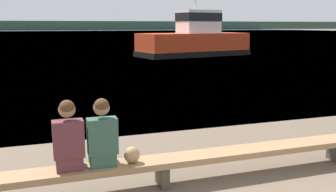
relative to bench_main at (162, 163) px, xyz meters
The scene contains 7 objects.
water_surface 122.73m from the bench_main, 89.45° to the left, with size 240.00×240.00×0.00m, color #426B8E.
far_shoreline 194.92m from the bench_main, 89.65° to the left, with size 600.00×12.00×4.42m, color #2D3D2D.
bench_main is the anchor object (origin of this frame).
person_left 1.45m from the bench_main, behind, with size 0.41×0.38×0.99m.
person_right 1.03m from the bench_main, behind, with size 0.41×0.38×0.99m.
shopping_bag 0.51m from the bench_main, behind, with size 0.23×0.20×0.24m.
tugboat_red 24.74m from the bench_main, 66.13° to the left, with size 9.53×5.15×6.88m.
Camera 1 is at (-2.81, -2.47, 2.41)m, focal length 40.00 mm.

